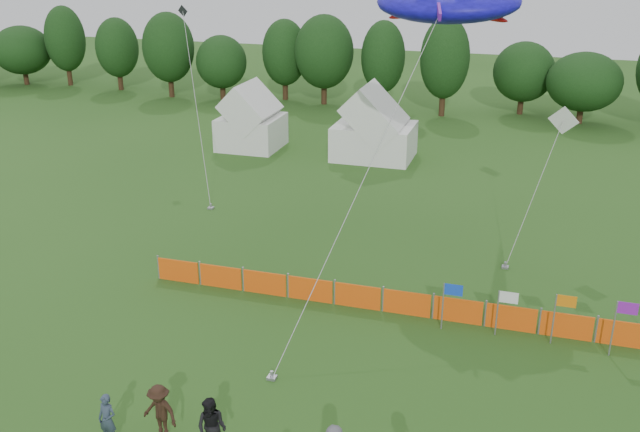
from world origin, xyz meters
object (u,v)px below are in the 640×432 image
(spectator_b, at_px, (212,428))
(tent_left, at_px, (251,122))
(barrier_fence, at_px, (382,300))
(spectator_c, at_px, (160,412))
(stingray_kite, at_px, (450,1))
(spectator_a, at_px, (107,419))
(tent_right, at_px, (374,130))

(spectator_b, bearing_deg, tent_left, 110.83)
(barrier_fence, xyz_separation_m, spectator_c, (-4.60, -9.50, 0.39))
(spectator_c, bearing_deg, stingray_kite, 81.93)
(barrier_fence, relative_size, spectator_b, 10.48)
(barrier_fence, relative_size, stingray_kite, 0.88)
(spectator_a, height_order, spectator_c, spectator_c)
(tent_left, distance_m, barrier_fence, 25.07)
(tent_right, xyz_separation_m, spectator_c, (0.56, -30.30, -1.01))
(barrier_fence, distance_m, spectator_a, 11.80)
(tent_left, xyz_separation_m, spectator_b, (11.27, -30.53, -0.91))
(tent_left, height_order, spectator_a, tent_left)
(spectator_c, bearing_deg, barrier_fence, 72.99)
(tent_right, relative_size, spectator_a, 3.28)
(tent_left, xyz_separation_m, tent_right, (8.88, 0.07, 0.04))
(tent_left, distance_m, spectator_b, 32.56)
(tent_right, distance_m, barrier_fence, 21.47)
(tent_right, bearing_deg, spectator_b, -85.54)
(spectator_a, relative_size, spectator_b, 0.86)
(stingray_kite, bearing_deg, barrier_fence, -95.82)
(spectator_b, distance_m, spectator_c, 1.85)
(tent_left, relative_size, barrier_fence, 0.21)
(tent_left, distance_m, spectator_c, 31.68)
(barrier_fence, height_order, spectator_a, spectator_a)
(spectator_c, bearing_deg, tent_right, 99.88)
(barrier_fence, xyz_separation_m, stingray_kite, (0.87, 8.51, 10.79))
(barrier_fence, relative_size, spectator_c, 11.17)
(spectator_a, distance_m, spectator_b, 3.20)
(spectator_b, xyz_separation_m, spectator_c, (-1.83, 0.30, -0.06))
(tent_right, height_order, spectator_a, tent_right)
(spectator_c, xyz_separation_m, stingray_kite, (5.47, 18.01, 10.40))
(spectator_a, bearing_deg, spectator_c, 32.71)
(tent_right, xyz_separation_m, spectator_a, (-0.79, -30.98, -1.09))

